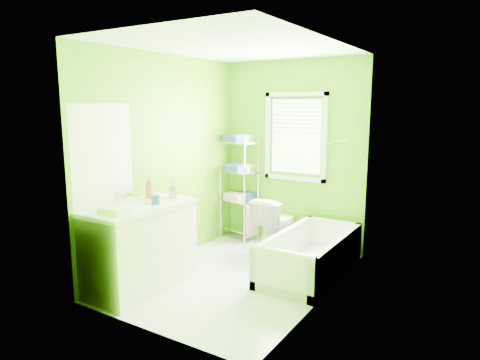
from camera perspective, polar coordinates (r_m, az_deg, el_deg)
The scene contains 9 objects.
ground at distance 5.14m, azimuth -0.30°, elevation -12.73°, with size 2.90×2.90×0.00m, color silver.
room_envelope at distance 4.76m, azimuth -0.32°, elevation 4.70°, with size 2.14×2.94×2.62m.
window at distance 5.99m, azimuth 7.42°, elevation 6.34°, with size 0.92×0.05×1.22m.
door at distance 4.77m, azimuth -17.50°, elevation -2.40°, with size 0.09×0.80×2.00m.
right_wall_decor at distance 4.32m, azimuth 11.26°, elevation 0.92°, with size 0.04×1.48×1.17m.
bathtub at distance 5.22m, azimuth 9.20°, elevation -10.57°, with size 0.75×1.60×0.52m.
toilet at distance 5.98m, azimuth 4.81°, elevation -5.73°, with size 0.41×0.72×0.74m, color white.
vanity at distance 4.82m, azimuth -13.14°, elevation -8.32°, with size 0.63×1.24×1.18m.
wire_shelf_unit at distance 6.32m, azimuth 0.00°, elevation 0.56°, with size 0.57×0.46×1.56m.
Camera 1 is at (2.53, -4.01, 1.98)m, focal length 32.00 mm.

